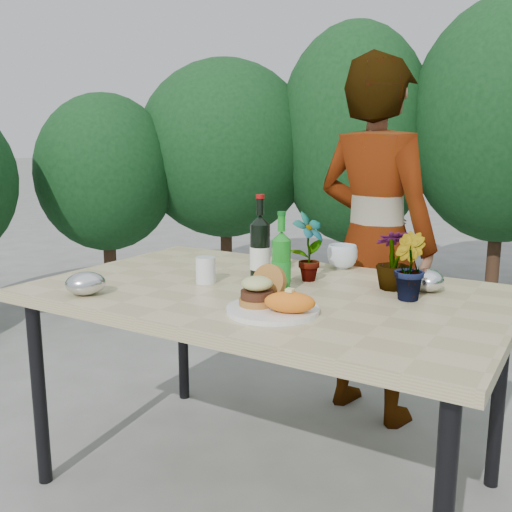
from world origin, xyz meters
The scene contains 18 objects.
ground centered at (0.00, 0.00, 0.00)m, with size 80.00×80.00×0.00m, color slate.
patio_table centered at (0.00, 0.00, 0.69)m, with size 1.60×1.00×0.75m.
shrub_hedge centered at (0.10, 1.78, 1.16)m, with size 6.91×5.06×2.31m.
dinner_plate centered at (0.15, -0.24, 0.76)m, with size 0.28×0.28×0.01m, color white.
burger_stack centered at (0.10, -0.22, 0.81)m, with size 0.11×0.16×0.11m.
sweet_potato centered at (0.22, -0.26, 0.80)m, with size 0.15×0.08×0.06m, color orange.
grilled_veg centered at (0.17, -0.14, 0.78)m, with size 0.08×0.05×0.03m.
wine_bottle centered at (-0.09, 0.10, 0.87)m, with size 0.08×0.08×0.32m.
sparkling_water centered at (0.06, -0.01, 0.85)m, with size 0.07×0.07×0.28m.
plastic_cup centered at (-0.24, -0.04, 0.80)m, with size 0.07×0.07×0.10m, color white.
seedling_left centered at (0.07, 0.18, 0.88)m, with size 0.13×0.09×0.25m, color #23511B.
seedling_mid centered at (0.45, 0.12, 0.86)m, with size 0.12×0.10×0.22m, color #26541C.
seedling_right centered at (0.37, 0.22, 0.85)m, with size 0.12×0.12×0.21m, color #2D5C1F.
blue_bowl centered at (0.09, 0.44, 0.80)m, with size 0.12×0.12×0.10m, color silver.
foil_packet_left centered at (-0.48, -0.39, 0.79)m, with size 0.13×0.11×0.08m, color silver.
foil_packet_right centered at (0.48, 0.25, 0.79)m, with size 0.13×0.11×0.08m, color silver.
person centered at (0.11, 0.76, 0.81)m, with size 0.59×0.39×1.62m, color #A67653.
terracotta_pot centered at (-1.33, 2.05, 0.07)m, with size 0.17×0.17×0.14m.
Camera 1 is at (0.96, -1.67, 1.25)m, focal length 40.00 mm.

